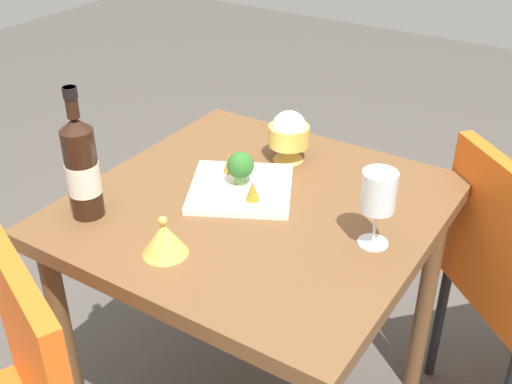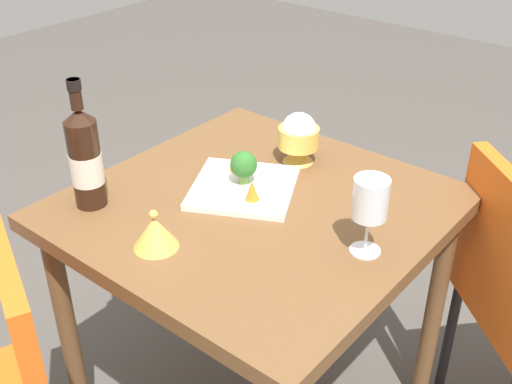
{
  "view_description": "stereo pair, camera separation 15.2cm",
  "coord_description": "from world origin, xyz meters",
  "px_view_note": "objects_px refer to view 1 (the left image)",
  "views": [
    {
      "loc": [
        -0.71,
        1.1,
        1.55
      ],
      "look_at": [
        0.0,
        0.0,
        0.77
      ],
      "focal_mm": 44.31,
      "sensor_mm": 36.0,
      "label": 1
    },
    {
      "loc": [
        -0.83,
        1.01,
        1.55
      ],
      "look_at": [
        0.0,
        0.0,
        0.77
      ],
      "focal_mm": 44.31,
      "sensor_mm": 36.0,
      "label": 2
    }
  ],
  "objects_px": {
    "chair_by_wall": "(512,270)",
    "serving_plate": "(241,188)",
    "wine_bottle": "(82,167)",
    "rice_bowl": "(289,135)",
    "broccoli_floret": "(240,166)",
    "rice_bowl_lid": "(164,238)",
    "wine_glass": "(378,193)",
    "carrot_garnish_left": "(254,191)",
    "carrot_garnish_right": "(230,162)"
  },
  "relations": [
    {
      "from": "rice_bowl",
      "to": "carrot_garnish_right",
      "type": "height_order",
      "value": "rice_bowl"
    },
    {
      "from": "chair_by_wall",
      "to": "carrot_garnish_left",
      "type": "height_order",
      "value": "chair_by_wall"
    },
    {
      "from": "wine_bottle",
      "to": "rice_bowl_lid",
      "type": "relative_size",
      "value": 3.18
    },
    {
      "from": "wine_bottle",
      "to": "rice_bowl",
      "type": "height_order",
      "value": "wine_bottle"
    },
    {
      "from": "chair_by_wall",
      "to": "serving_plate",
      "type": "distance_m",
      "value": 0.74
    },
    {
      "from": "wine_glass",
      "to": "rice_bowl_lid",
      "type": "height_order",
      "value": "wine_glass"
    },
    {
      "from": "wine_glass",
      "to": "rice_bowl_lid",
      "type": "relative_size",
      "value": 1.79
    },
    {
      "from": "carrot_garnish_left",
      "to": "rice_bowl_lid",
      "type": "bearing_deg",
      "value": 77.95
    },
    {
      "from": "chair_by_wall",
      "to": "serving_plate",
      "type": "bearing_deg",
      "value": -108.67
    },
    {
      "from": "wine_glass",
      "to": "rice_bowl",
      "type": "height_order",
      "value": "wine_glass"
    },
    {
      "from": "rice_bowl",
      "to": "rice_bowl_lid",
      "type": "height_order",
      "value": "rice_bowl"
    },
    {
      "from": "chair_by_wall",
      "to": "serving_plate",
      "type": "xyz_separation_m",
      "value": [
        0.62,
        0.34,
        0.22
      ]
    },
    {
      "from": "rice_bowl",
      "to": "broccoli_floret",
      "type": "distance_m",
      "value": 0.2
    },
    {
      "from": "wine_glass",
      "to": "carrot_garnish_left",
      "type": "distance_m",
      "value": 0.32
    },
    {
      "from": "carrot_garnish_left",
      "to": "wine_glass",
      "type": "bearing_deg",
      "value": -178.41
    },
    {
      "from": "rice_bowl",
      "to": "rice_bowl_lid",
      "type": "relative_size",
      "value": 1.42
    },
    {
      "from": "wine_bottle",
      "to": "serving_plate",
      "type": "height_order",
      "value": "wine_bottle"
    },
    {
      "from": "wine_glass",
      "to": "serving_plate",
      "type": "distance_m",
      "value": 0.39
    },
    {
      "from": "serving_plate",
      "to": "carrot_garnish_left",
      "type": "height_order",
      "value": "carrot_garnish_left"
    },
    {
      "from": "rice_bowl_lid",
      "to": "carrot_garnish_right",
      "type": "distance_m",
      "value": 0.36
    },
    {
      "from": "wine_bottle",
      "to": "carrot_garnish_left",
      "type": "distance_m",
      "value": 0.4
    },
    {
      "from": "rice_bowl",
      "to": "wine_bottle",
      "type": "bearing_deg",
      "value": 62.4
    },
    {
      "from": "wine_glass",
      "to": "carrot_garnish_right",
      "type": "xyz_separation_m",
      "value": [
        0.44,
        -0.08,
        -0.09
      ]
    },
    {
      "from": "carrot_garnish_right",
      "to": "broccoli_floret",
      "type": "bearing_deg",
      "value": 148.39
    },
    {
      "from": "chair_by_wall",
      "to": "broccoli_floret",
      "type": "height_order",
      "value": "chair_by_wall"
    },
    {
      "from": "rice_bowl",
      "to": "rice_bowl_lid",
      "type": "xyz_separation_m",
      "value": [
        0.01,
        0.52,
        -0.04
      ]
    },
    {
      "from": "carrot_garnish_left",
      "to": "rice_bowl",
      "type": "bearing_deg",
      "value": -78.53
    },
    {
      "from": "rice_bowl_lid",
      "to": "serving_plate",
      "type": "xyz_separation_m",
      "value": [
        0.01,
        -0.3,
        -0.03
      ]
    },
    {
      "from": "serving_plate",
      "to": "chair_by_wall",
      "type": "bearing_deg",
      "value": -151.03
    },
    {
      "from": "broccoli_floret",
      "to": "carrot_garnish_left",
      "type": "xyz_separation_m",
      "value": [
        -0.07,
        0.05,
        -0.02
      ]
    },
    {
      "from": "rice_bowl",
      "to": "carrot_garnish_right",
      "type": "relative_size",
      "value": 2.63
    },
    {
      "from": "carrot_garnish_right",
      "to": "rice_bowl",
      "type": "bearing_deg",
      "value": -115.28
    },
    {
      "from": "wine_bottle",
      "to": "chair_by_wall",
      "type": "bearing_deg",
      "value": -144.15
    },
    {
      "from": "carrot_garnish_right",
      "to": "wine_glass",
      "type": "bearing_deg",
      "value": 170.03
    },
    {
      "from": "broccoli_floret",
      "to": "carrot_garnish_right",
      "type": "distance_m",
      "value": 0.07
    },
    {
      "from": "broccoli_floret",
      "to": "serving_plate",
      "type": "bearing_deg",
      "value": 125.95
    },
    {
      "from": "wine_bottle",
      "to": "broccoli_floret",
      "type": "xyz_separation_m",
      "value": [
        -0.24,
        -0.29,
        -0.06
      ]
    },
    {
      "from": "rice_bowl_lid",
      "to": "wine_glass",
      "type": "bearing_deg",
      "value": -142.94
    },
    {
      "from": "rice_bowl",
      "to": "carrot_garnish_right",
      "type": "distance_m",
      "value": 0.19
    },
    {
      "from": "wine_glass",
      "to": "rice_bowl",
      "type": "distance_m",
      "value": 0.44
    },
    {
      "from": "carrot_garnish_left",
      "to": "carrot_garnish_right",
      "type": "distance_m",
      "value": 0.16
    },
    {
      "from": "chair_by_wall",
      "to": "rice_bowl",
      "type": "height_order",
      "value": "rice_bowl"
    },
    {
      "from": "wine_glass",
      "to": "broccoli_floret",
      "type": "distance_m",
      "value": 0.38
    },
    {
      "from": "rice_bowl",
      "to": "broccoli_floret",
      "type": "height_order",
      "value": "rice_bowl"
    },
    {
      "from": "rice_bowl",
      "to": "carrot_garnish_left",
      "type": "relative_size",
      "value": 2.81
    },
    {
      "from": "broccoli_floret",
      "to": "rice_bowl_lid",
      "type": "bearing_deg",
      "value": 92.74
    },
    {
      "from": "chair_by_wall",
      "to": "carrot_garnish_left",
      "type": "bearing_deg",
      "value": -103.02
    },
    {
      "from": "rice_bowl",
      "to": "serving_plate",
      "type": "distance_m",
      "value": 0.22
    },
    {
      "from": "wine_glass",
      "to": "carrot_garnish_right",
      "type": "height_order",
      "value": "wine_glass"
    },
    {
      "from": "rice_bowl_lid",
      "to": "chair_by_wall",
      "type": "bearing_deg",
      "value": -133.37
    }
  ]
}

